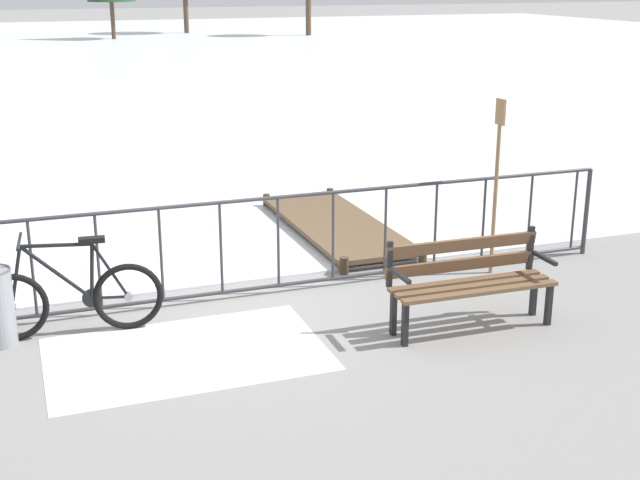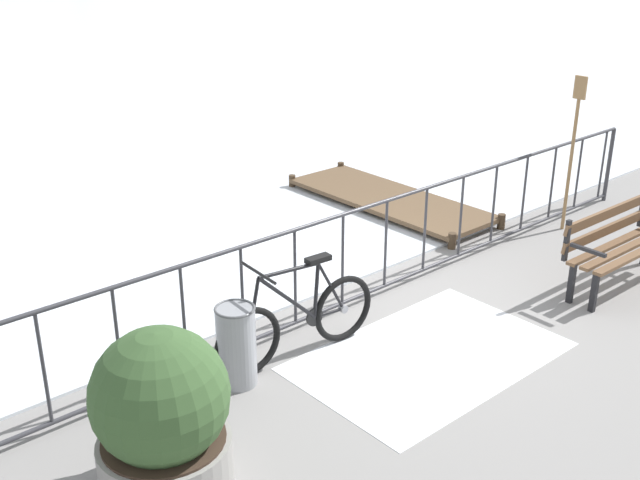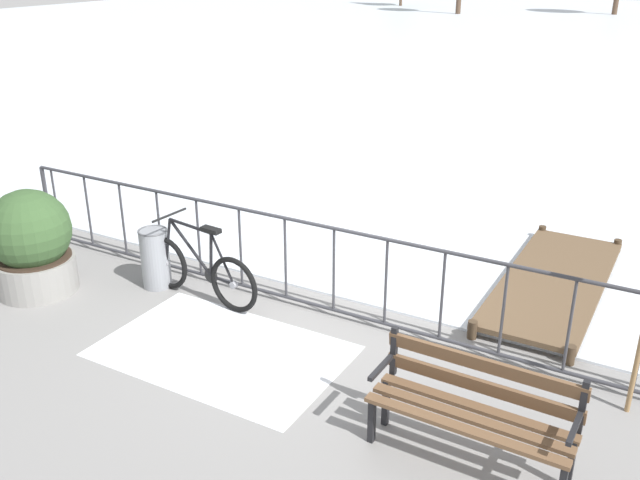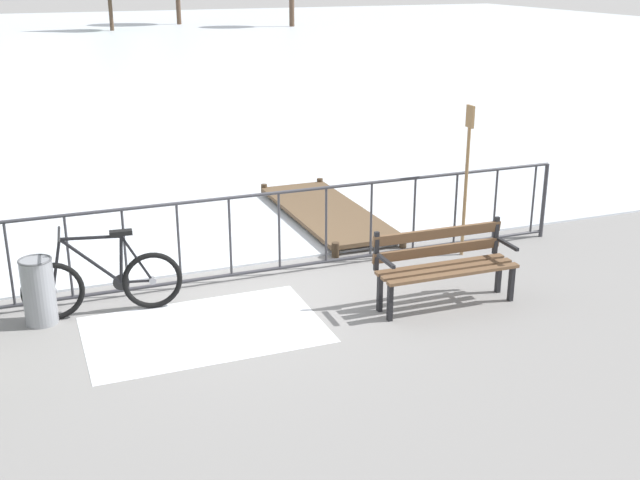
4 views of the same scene
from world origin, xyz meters
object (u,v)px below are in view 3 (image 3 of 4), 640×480
at_px(park_bench, 474,403).
at_px(planter_with_shrub, 31,243).
at_px(bicycle_near_railing, 199,270).
at_px(trash_bin, 155,258).

height_order(park_bench, planter_with_shrub, planter_with_shrub).
relative_size(bicycle_near_railing, planter_with_shrub, 1.37).
bearing_deg(planter_with_shrub, bicycle_near_railing, 22.81).
relative_size(bicycle_near_railing, trash_bin, 2.34).
height_order(planter_with_shrub, trash_bin, planter_with_shrub).
xyz_separation_m(bicycle_near_railing, planter_with_shrub, (-1.83, -0.77, 0.24)).
bearing_deg(planter_with_shrub, park_bench, -3.32).
bearing_deg(park_bench, planter_with_shrub, 176.68).
relative_size(bicycle_near_railing, park_bench, 1.06).
bearing_deg(park_bench, trash_bin, 165.56).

